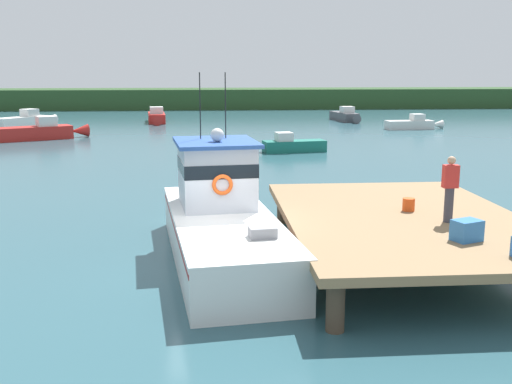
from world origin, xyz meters
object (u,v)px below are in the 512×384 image
(mooring_buoy_channel_marker, at_px, (202,156))
(deckhand_by_the_boat, at_px, (450,188))
(crate_single_by_cleat, at_px, (467,230))
(mooring_buoy_inshore, at_px, (200,146))
(moored_boat_mid_harbor, at_px, (345,116))
(bait_bucket, at_px, (409,205))
(moored_boat_far_right, at_px, (41,131))
(moored_boat_off_the_point, at_px, (157,117))
(moored_boat_outer_mooring, at_px, (26,120))
(main_fishing_boat, at_px, (220,218))
(moored_boat_near_channel, at_px, (289,145))
(moored_boat_far_left, at_px, (413,124))

(mooring_buoy_channel_marker, bearing_deg, deckhand_by_the_boat, -71.71)
(crate_single_by_cleat, height_order, mooring_buoy_inshore, crate_single_by_cleat)
(crate_single_by_cleat, relative_size, moored_boat_mid_harbor, 0.11)
(crate_single_by_cleat, distance_m, bait_bucket, 2.87)
(moored_boat_far_right, height_order, mooring_buoy_channel_marker, moored_boat_far_right)
(moored_boat_off_the_point, distance_m, moored_boat_mid_harbor, 17.71)
(deckhand_by_the_boat, distance_m, moored_boat_mid_harbor, 43.03)
(moored_boat_mid_harbor, distance_m, mooring_buoy_channel_marker, 27.10)
(bait_bucket, relative_size, moored_boat_outer_mooring, 0.06)
(bait_bucket, height_order, moored_boat_outer_mooring, bait_bucket)
(main_fishing_boat, distance_m, mooring_buoy_inshore, 21.73)
(moored_boat_near_channel, relative_size, moored_boat_mid_harbor, 0.84)
(crate_single_by_cleat, bearing_deg, moored_boat_outer_mooring, 117.41)
(moored_boat_far_right, distance_m, moored_boat_far_left, 29.01)
(moored_boat_far_right, bearing_deg, deckhand_by_the_boat, -59.06)
(mooring_buoy_inshore, bearing_deg, moored_boat_off_the_point, 102.61)
(moored_boat_mid_harbor, distance_m, moored_boat_far_right, 27.95)
(moored_boat_mid_harbor, bearing_deg, moored_boat_off_the_point, -179.13)
(deckhand_by_the_boat, bearing_deg, bait_bucket, 115.31)
(mooring_buoy_channel_marker, height_order, mooring_buoy_inshore, mooring_buoy_inshore)
(moored_boat_outer_mooring, bearing_deg, moored_boat_mid_harbor, 5.99)
(moored_boat_outer_mooring, xyz_separation_m, moored_boat_far_left, (32.46, -4.98, -0.08))
(bait_bucket, height_order, moored_boat_near_channel, bait_bucket)
(moored_boat_off_the_point, distance_m, moored_boat_far_left, 22.89)
(moored_boat_far_right, bearing_deg, moored_boat_far_left, 10.02)
(bait_bucket, relative_size, moored_boat_off_the_point, 0.06)
(main_fishing_boat, bearing_deg, moored_boat_off_the_point, 97.08)
(moored_boat_mid_harbor, distance_m, mooring_buoy_inshore, 23.39)
(main_fishing_boat, bearing_deg, moored_boat_mid_harbor, 72.75)
(moored_boat_far_right, height_order, moored_boat_far_left, moored_boat_far_right)
(main_fishing_boat, xyz_separation_m, moored_boat_far_left, (16.51, 32.83, -0.58))
(crate_single_by_cleat, relative_size, bait_bucket, 1.76)
(deckhand_by_the_boat, bearing_deg, moored_boat_outer_mooring, 118.62)
(main_fishing_boat, bearing_deg, moored_boat_outer_mooring, 112.87)
(moored_boat_near_channel, bearing_deg, moored_boat_outer_mooring, 138.76)
(moored_boat_off_the_point, height_order, moored_boat_far_left, moored_boat_off_the_point)
(main_fishing_boat, relative_size, moored_boat_outer_mooring, 1.89)
(crate_single_by_cleat, relative_size, moored_boat_outer_mooring, 0.11)
(deckhand_by_the_boat, relative_size, moored_boat_far_left, 0.33)
(deckhand_by_the_boat, xyz_separation_m, moored_boat_far_left, (10.95, 34.43, -1.63))
(crate_single_by_cleat, bearing_deg, deckhand_by_the_boat, 81.83)
(moored_boat_mid_harbor, height_order, moored_boat_far_left, moored_boat_mid_harbor)
(crate_single_by_cleat, height_order, mooring_buoy_channel_marker, crate_single_by_cleat)
(crate_single_by_cleat, height_order, moored_boat_far_right, crate_single_by_cleat)
(bait_bucket, bearing_deg, mooring_buoy_channel_marker, 107.77)
(main_fishing_boat, relative_size, moored_boat_mid_harbor, 1.77)
(moored_boat_near_channel, relative_size, moored_boat_outer_mooring, 0.90)
(moored_boat_far_right, xyz_separation_m, moored_boat_far_left, (28.57, 5.05, -0.13))
(crate_single_by_cleat, height_order, moored_boat_outer_mooring, crate_single_by_cleat)
(mooring_buoy_channel_marker, bearing_deg, moored_boat_mid_harbor, 60.53)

